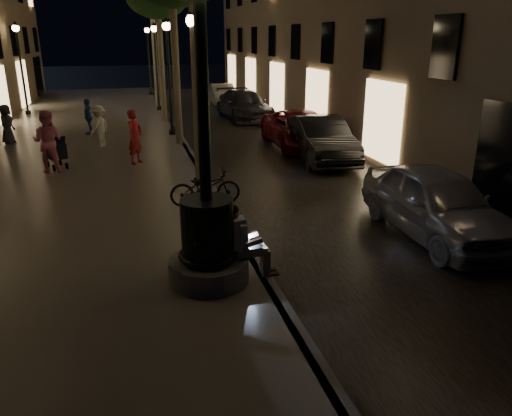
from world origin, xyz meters
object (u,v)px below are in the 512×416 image
object	(u,v)px
seated_man_laptop	(243,239)
car_fifth	(222,94)
car_third	(302,130)
bicycle	(205,187)
pedestrian_pink	(48,142)
lamp_curb_b	(168,62)
pedestrian_red	(135,137)
car_second	(321,139)
pedestrian_blue	(88,117)
pedestrian_white	(99,126)
lamp_curb_d	(148,51)
lamp_curb_c	(156,55)
pedestrian_dark	(7,124)
car_front	(437,203)
lamp_left_c	(20,57)
car_rear	(244,105)
lamp_curb_a	(195,77)
fountain_lamppost	(207,227)
stroller	(55,150)

from	to	relation	value
seated_man_laptop	car_fifth	xyz separation A→B (m)	(4.39, 24.78, -0.26)
car_third	bicycle	size ratio (longest dim) A/B	2.88
bicycle	pedestrian_pink	bearing A→B (deg)	44.04
lamp_curb_b	pedestrian_red	world-z (taller)	lamp_curb_b
car_second	pedestrian_blue	distance (m)	10.35
pedestrian_pink	pedestrian_white	size ratio (longest dim) A/B	1.22
lamp_curb_d	bicycle	distance (m)	26.00
lamp_curb_c	seated_man_laptop	bearing A→B (deg)	-90.23
lamp_curb_c	pedestrian_dark	bearing A→B (deg)	-127.97
lamp_curb_b	lamp_curb_d	world-z (taller)	same
car_second	bicycle	world-z (taller)	car_second
car_front	pedestrian_dark	world-z (taller)	pedestrian_dark
lamp_curb_d	car_front	world-z (taller)	lamp_curb_d
pedestrian_blue	pedestrian_dark	bearing A→B (deg)	-74.96
lamp_left_c	car_rear	size ratio (longest dim) A/B	0.93
lamp_curb_a	lamp_curb_c	size ratio (longest dim) A/B	1.00
fountain_lamppost	lamp_left_c	world-z (taller)	fountain_lamppost
car_front	pedestrian_pink	bearing A→B (deg)	141.43
lamp_curb_b	pedestrian_white	distance (m)	4.15
pedestrian_dark	car_fifth	bearing A→B (deg)	-29.74
pedestrian_pink	stroller	bearing A→B (deg)	-91.29
seated_man_laptop	pedestrian_white	world-z (taller)	pedestrian_white
lamp_curb_d	pedestrian_red	xyz separation A→B (m)	(-1.66, -20.95, -2.14)
lamp_curb_a	pedestrian_white	size ratio (longest dim) A/B	3.02
fountain_lamppost	pedestrian_dark	world-z (taller)	fountain_lamppost
pedestrian_red	bicycle	world-z (taller)	pedestrian_red
lamp_left_c	bicycle	distance (m)	19.36
lamp_curb_d	pedestrian_white	xyz separation A→B (m)	(-2.93, -17.91, -2.24)
lamp_curb_b	bicycle	size ratio (longest dim) A/B	2.70
seated_man_laptop	pedestrian_white	distance (m)	12.42
car_third	pedestrian_white	bearing A→B (deg)	173.87
car_front	pedestrian_dark	distance (m)	16.66
pedestrian_red	lamp_left_c	bearing A→B (deg)	58.68
lamp_left_c	car_front	xyz separation A→B (m)	(11.75, -20.70, -2.47)
fountain_lamppost	seated_man_laptop	distance (m)	0.68
stroller	pedestrian_white	world-z (taller)	pedestrian_white
lamp_curb_a	car_rear	bearing A→B (deg)	71.09
car_front	car_second	size ratio (longest dim) A/B	0.96
car_rear	lamp_curb_b	bearing A→B (deg)	-136.71
lamp_left_c	bicycle	world-z (taller)	lamp_left_c
car_second	car_rear	bearing A→B (deg)	97.85
car_fifth	car_rear	bearing A→B (deg)	-86.42
lamp_curb_a	car_third	size ratio (longest dim) A/B	0.94
car_second	pedestrian_dark	bearing A→B (deg)	161.07
stroller	lamp_curb_d	bearing A→B (deg)	55.90
seated_man_laptop	lamp_curb_c	distance (m)	22.12
lamp_curb_b	pedestrian_dark	bearing A→B (deg)	-177.21
stroller	pedestrian_dark	xyz separation A→B (m)	(-2.31, 4.70, 0.17)
lamp_curb_d	car_front	distance (m)	29.18
lamp_curb_d	car_front	xyz separation A→B (m)	(4.65, -28.70, -2.47)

